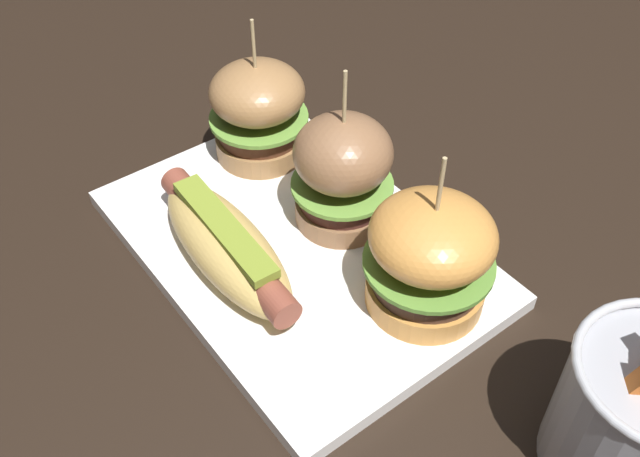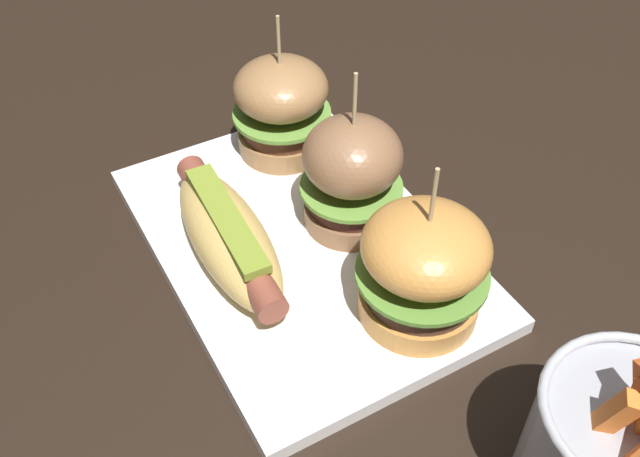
{
  "view_description": "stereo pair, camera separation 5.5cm",
  "coord_description": "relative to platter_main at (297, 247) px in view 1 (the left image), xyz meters",
  "views": [
    {
      "loc": [
        0.35,
        -0.24,
        0.44
      ],
      "look_at": [
        0.03,
        0.0,
        0.05
      ],
      "focal_mm": 40.07,
      "sensor_mm": 36.0,
      "label": 1
    },
    {
      "loc": [
        0.38,
        -0.19,
        0.44
      ],
      "look_at": [
        0.03,
        0.0,
        0.05
      ],
      "focal_mm": 40.07,
      "sensor_mm": 36.0,
      "label": 2
    }
  ],
  "objects": [
    {
      "name": "ground_plane",
      "position": [
        0.0,
        0.0,
        -0.01
      ],
      "size": [
        3.0,
        3.0,
        0.0
      ],
      "primitive_type": "plane",
      "color": "black"
    },
    {
      "name": "slider_right",
      "position": [
        0.11,
        0.04,
        0.05
      ],
      "size": [
        0.1,
        0.1,
        0.14
      ],
      "color": "gold",
      "rests_on": "platter_main"
    },
    {
      "name": "slider_left",
      "position": [
        -0.12,
        0.04,
        0.05
      ],
      "size": [
        0.09,
        0.09,
        0.14
      ],
      "color": "#A37446",
      "rests_on": "platter_main"
    },
    {
      "name": "slider_center",
      "position": [
        0.0,
        0.05,
        0.06
      ],
      "size": [
        0.09,
        0.09,
        0.15
      ],
      "color": "#8F6442",
      "rests_on": "platter_main"
    },
    {
      "name": "hot_dog",
      "position": [
        -0.01,
        -0.06,
        0.03
      ],
      "size": [
        0.18,
        0.07,
        0.05
      ],
      "color": "tan",
      "rests_on": "platter_main"
    },
    {
      "name": "platter_main",
      "position": [
        0.0,
        0.0,
        0.0
      ],
      "size": [
        0.33,
        0.23,
        0.01
      ],
      "primitive_type": "cube",
      "color": "white",
      "rests_on": "ground"
    }
  ]
}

